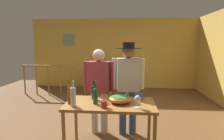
% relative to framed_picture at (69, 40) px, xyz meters
% --- Properties ---
extents(ground_plane, '(8.54, 8.54, 0.00)m').
position_rel_framed_picture_xyz_m(ground_plane, '(1.67, -3.22, -1.77)').
color(ground_plane, brown).
extents(back_wall, '(6.09, 0.10, 2.54)m').
position_rel_framed_picture_xyz_m(back_wall, '(1.67, 0.06, -0.50)').
color(back_wall, gold).
rests_on(back_wall, ground_plane).
extents(framed_picture, '(0.41, 0.03, 0.43)m').
position_rel_framed_picture_xyz_m(framed_picture, '(0.00, 0.00, 0.00)').
color(framed_picture, gray).
extents(stair_railing, '(2.89, 0.10, 1.01)m').
position_rel_framed_picture_xyz_m(stair_railing, '(0.69, -1.18, -1.16)').
color(stair_railing, '#9E6B33').
rests_on(stair_railing, ground_plane).
extents(tv_console, '(0.90, 0.40, 0.54)m').
position_rel_framed_picture_xyz_m(tv_console, '(1.30, -0.29, -1.50)').
color(tv_console, '#38281E').
rests_on(tv_console, ground_plane).
extents(flat_screen_tv, '(0.70, 0.12, 0.48)m').
position_rel_framed_picture_xyz_m(flat_screen_tv, '(1.30, -0.32, -0.95)').
color(flat_screen_tv, black).
rests_on(flat_screen_tv, tv_console).
extents(serving_table, '(1.30, 0.67, 0.78)m').
position_rel_framed_picture_xyz_m(serving_table, '(1.96, -4.15, -1.08)').
color(serving_table, '#9E6B33').
rests_on(serving_table, ground_plane).
extents(salad_bowl, '(0.33, 0.33, 0.19)m').
position_rel_framed_picture_xyz_m(salad_bowl, '(2.10, -4.13, -0.93)').
color(salad_bowl, '#DB5B23').
rests_on(salad_bowl, serving_table).
extents(wine_glass, '(0.08, 0.08, 0.17)m').
position_rel_framed_picture_xyz_m(wine_glass, '(2.35, -4.32, -0.87)').
color(wine_glass, silver).
rests_on(wine_glass, serving_table).
extents(wine_bottle_green, '(0.07, 0.07, 0.34)m').
position_rel_framed_picture_xyz_m(wine_bottle_green, '(1.75, -4.21, -0.86)').
color(wine_bottle_green, '#1E5628').
rests_on(wine_bottle_green, serving_table).
extents(wine_bottle_clear, '(0.07, 0.07, 0.36)m').
position_rel_framed_picture_xyz_m(wine_bottle_clear, '(1.47, -4.35, -0.84)').
color(wine_bottle_clear, silver).
rests_on(wine_bottle_clear, serving_table).
extents(wine_bottle_amber, '(0.07, 0.07, 0.35)m').
position_rel_framed_picture_xyz_m(wine_bottle_amber, '(1.38, -4.25, -0.85)').
color(wine_bottle_amber, brown).
rests_on(wine_bottle_amber, serving_table).
extents(wine_bottle_dark, '(0.07, 0.07, 0.30)m').
position_rel_framed_picture_xyz_m(wine_bottle_dark, '(1.68, -3.99, -0.87)').
color(wine_bottle_dark, black).
rests_on(wine_bottle_dark, serving_table).
extents(mug_blue, '(0.12, 0.09, 0.09)m').
position_rel_framed_picture_xyz_m(mug_blue, '(2.41, -3.93, -0.94)').
color(mug_blue, '#3866B2').
rests_on(mug_blue, serving_table).
extents(mug_red, '(0.12, 0.09, 0.10)m').
position_rel_framed_picture_xyz_m(mug_red, '(1.89, -4.36, -0.94)').
color(mug_red, '#B7332D').
rests_on(mug_red, serving_table).
extents(person_standing_left, '(0.58, 0.26, 1.54)m').
position_rel_framed_picture_xyz_m(person_standing_left, '(1.70, -3.55, -0.86)').
color(person_standing_left, beige).
rests_on(person_standing_left, ground_plane).
extents(person_standing_right, '(0.57, 0.45, 1.66)m').
position_rel_framed_picture_xyz_m(person_standing_right, '(2.22, -3.55, -0.77)').
color(person_standing_right, '#3D5684').
rests_on(person_standing_right, ground_plane).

